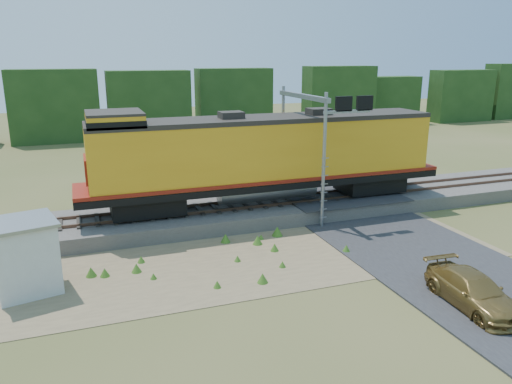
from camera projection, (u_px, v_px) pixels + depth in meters
name	position (u px, v px, depth m)	size (l,w,h in m)	color
ground	(268.00, 259.00, 22.94)	(140.00, 140.00, 0.00)	#475123
ballast	(230.00, 213.00, 28.28)	(70.00, 5.00, 0.80)	slate
rails	(230.00, 205.00, 28.15)	(70.00, 1.54, 0.16)	brown
dirt_shoulder	(224.00, 261.00, 22.74)	(26.00, 8.00, 0.03)	#8C7754
road	(389.00, 234.00, 25.87)	(7.00, 66.00, 0.86)	#38383A
tree_line_north	(148.00, 110.00, 56.60)	(130.00, 3.00, 6.50)	#1D3B15
weed_clumps	(193.00, 269.00, 21.89)	(15.00, 6.20, 0.56)	#3D6D1F
locomotive	(262.00, 155.00, 28.05)	(21.00, 3.20, 5.42)	black
shed	(24.00, 256.00, 19.52)	(2.99, 2.99, 2.94)	silver
signal_gantry	(313.00, 123.00, 27.87)	(2.88, 6.20, 7.26)	gray
car	(473.00, 291.00, 18.49)	(1.77, 4.35, 1.26)	olive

